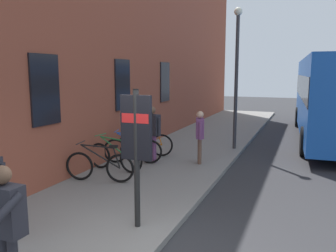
% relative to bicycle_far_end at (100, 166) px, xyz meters
% --- Properties ---
extents(ground, '(60.00, 60.00, 0.00)m').
position_rel_bicycle_far_end_xyz_m(ground, '(3.20, -3.63, -0.51)').
color(ground, '#2D2D30').
extents(sidewalk_pavement, '(24.00, 3.50, 0.12)m').
position_rel_bicycle_far_end_xyz_m(sidewalk_pavement, '(5.20, -0.88, -0.45)').
color(sidewalk_pavement, gray).
rests_on(sidewalk_pavement, ground).
extents(station_facade, '(22.00, 0.65, 9.35)m').
position_rel_bicycle_far_end_xyz_m(station_facade, '(6.19, 1.17, 4.16)').
color(station_facade, brown).
rests_on(station_facade, ground).
extents(bicycle_far_end, '(0.53, 1.75, 0.97)m').
position_rel_bicycle_far_end_xyz_m(bicycle_far_end, '(0.00, 0.00, 0.00)').
color(bicycle_far_end, black).
rests_on(bicycle_far_end, sidewalk_pavement).
extents(bicycle_under_window, '(0.48, 1.77, 0.97)m').
position_rel_bicycle_far_end_xyz_m(bicycle_under_window, '(0.96, 0.14, 0.00)').
color(bicycle_under_window, black).
rests_on(bicycle_under_window, sidewalk_pavement).
extents(bicycle_end_of_row, '(0.64, 1.72, 0.97)m').
position_rel_bicycle_far_end_xyz_m(bicycle_end_of_row, '(1.85, 0.07, 0.00)').
color(bicycle_end_of_row, black).
rests_on(bicycle_end_of_row, sidewalk_pavement).
extents(bicycle_leaning_wall, '(0.68, 1.70, 0.97)m').
position_rel_bicycle_far_end_xyz_m(bicycle_leaning_wall, '(2.78, 0.09, 0.00)').
color(bicycle_leaning_wall, black).
rests_on(bicycle_leaning_wall, sidewalk_pavement).
extents(transit_info_sign, '(0.10, 0.55, 2.40)m').
position_rel_bicycle_far_end_xyz_m(transit_info_sign, '(-1.88, -2.00, 1.21)').
color(transit_info_sign, black).
rests_on(transit_info_sign, sidewalk_pavement).
extents(city_bus, '(10.63, 3.12, 3.35)m').
position_rel_bicycle_far_end_xyz_m(city_bus, '(8.67, -5.63, 1.41)').
color(city_bus, '#1951B2').
rests_on(city_bus, ground).
extents(pedestrian_near_bus, '(0.36, 0.62, 1.68)m').
position_rel_bicycle_far_end_xyz_m(pedestrian_near_bus, '(2.18, -0.41, 0.64)').
color(pedestrian_near_bus, '#723F72').
rests_on(pedestrian_near_bus, sidewalk_pavement).
extents(pedestrian_by_facade, '(0.57, 0.36, 1.56)m').
position_rel_bicycle_far_end_xyz_m(pedestrian_by_facade, '(2.59, -1.77, 0.56)').
color(pedestrian_by_facade, brown).
rests_on(pedestrian_by_facade, sidewalk_pavement).
extents(tourist_with_hotdogs, '(0.55, 0.63, 1.63)m').
position_rel_bicycle_far_end_xyz_m(tourist_with_hotdogs, '(-4.20, -1.48, 0.62)').
color(tourist_with_hotdogs, '#26262D').
rests_on(tourist_with_hotdogs, sidewalk_pavement).
extents(street_lamp, '(0.28, 0.28, 4.82)m').
position_rel_bicycle_far_end_xyz_m(street_lamp, '(4.98, -2.33, 2.49)').
color(street_lamp, '#333338').
rests_on(street_lamp, sidewalk_pavement).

